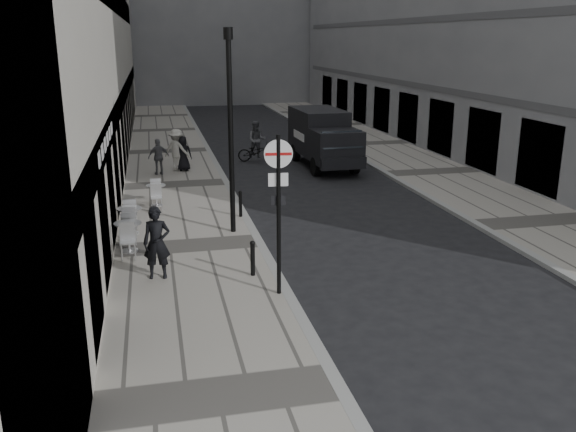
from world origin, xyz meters
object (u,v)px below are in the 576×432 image
lamppost (230,122)px  panel_van (323,135)px  walking_man (157,243)px  sign_post (279,194)px  cyclist (257,146)px

lamppost → panel_van: 10.94m
walking_man → lamppost: (2.26, 3.27, 2.38)m
walking_man → lamppost: 4.63m
sign_post → lamppost: size_ratio=0.62×
walking_man → panel_van: size_ratio=0.32×
cyclist → lamppost: bearing=-90.7°
walking_man → cyclist: (4.88, 14.31, -0.25)m
sign_post → panel_van: (5.00, 14.15, -1.01)m
lamppost → sign_post: bearing=-85.3°
sign_post → lamppost: (-0.40, 4.83, 0.94)m
walking_man → lamppost: bearing=62.0°
lamppost → panel_van: (5.40, 9.32, -1.95)m
walking_man → sign_post: bearing=-23.8°
walking_man → lamppost: size_ratio=0.30×
sign_post → cyclist: (2.22, 15.87, -1.69)m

